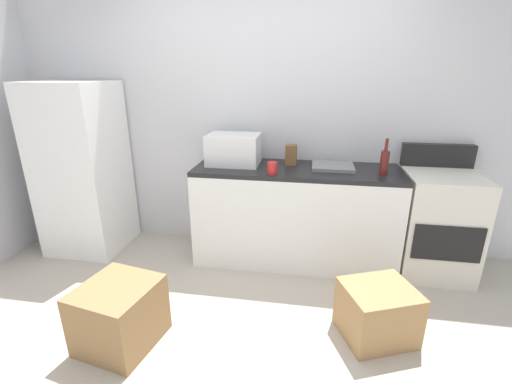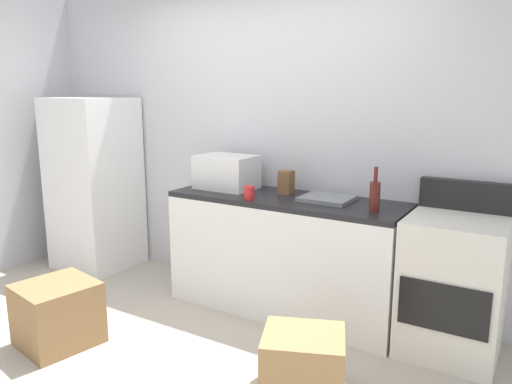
% 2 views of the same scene
% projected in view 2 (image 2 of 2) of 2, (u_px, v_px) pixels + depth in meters
% --- Properties ---
extents(ground_plane, '(6.00, 6.00, 0.00)m').
position_uv_depth(ground_plane, '(150.00, 369.00, 3.05)').
color(ground_plane, '#B2A899').
extents(wall_back, '(5.00, 0.10, 2.60)m').
position_uv_depth(wall_back, '(275.00, 138.00, 4.08)').
color(wall_back, silver).
rests_on(wall_back, ground_plane).
extents(kitchen_counter, '(1.80, 0.60, 0.90)m').
position_uv_depth(kitchen_counter, '(286.00, 254.00, 3.81)').
color(kitchen_counter, white).
rests_on(kitchen_counter, ground_plane).
extents(refrigerator, '(0.68, 0.66, 1.62)m').
position_uv_depth(refrigerator, '(95.00, 183.00, 4.74)').
color(refrigerator, white).
rests_on(refrigerator, ground_plane).
extents(stove_oven, '(0.60, 0.61, 1.10)m').
position_uv_depth(stove_oven, '(453.00, 284.00, 3.19)').
color(stove_oven, silver).
rests_on(stove_oven, ground_plane).
extents(microwave, '(0.46, 0.34, 0.27)m').
position_uv_depth(microwave, '(227.00, 172.00, 4.02)').
color(microwave, white).
rests_on(microwave, kitchen_counter).
extents(sink_basin, '(0.36, 0.32, 0.03)m').
position_uv_depth(sink_basin, '(327.00, 198.00, 3.60)').
color(sink_basin, slate).
rests_on(sink_basin, kitchen_counter).
extents(wine_bottle, '(0.07, 0.07, 0.30)m').
position_uv_depth(wine_bottle, '(375.00, 195.00, 3.25)').
color(wine_bottle, '#591E19').
rests_on(wine_bottle, kitchen_counter).
extents(coffee_mug, '(0.08, 0.08, 0.10)m').
position_uv_depth(coffee_mug, '(249.00, 193.00, 3.62)').
color(coffee_mug, red).
rests_on(coffee_mug, kitchen_counter).
extents(knife_block, '(0.10, 0.10, 0.18)m').
position_uv_depth(knife_block, '(286.00, 182.00, 3.83)').
color(knife_block, brown).
rests_on(knife_block, kitchen_counter).
extents(cardboard_box_large, '(0.53, 0.55, 0.43)m').
position_uv_depth(cardboard_box_large, '(58.00, 314.00, 3.33)').
color(cardboard_box_large, olive).
rests_on(cardboard_box_large, ground_plane).
extents(cardboard_box_medium, '(0.56, 0.53, 0.37)m').
position_uv_depth(cardboard_box_medium, '(303.00, 365.00, 2.77)').
color(cardboard_box_medium, '#A37A4C').
rests_on(cardboard_box_medium, ground_plane).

